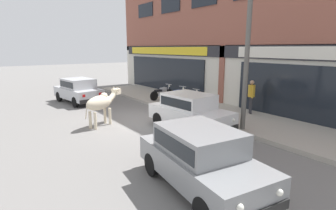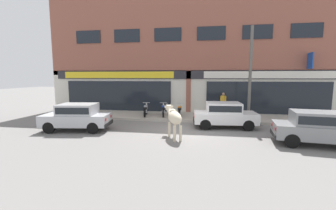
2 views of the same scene
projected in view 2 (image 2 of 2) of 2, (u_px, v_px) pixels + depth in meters
The scene contains 12 objects.
ground_plane at pixel (181, 131), 12.23m from camera, with size 90.00×90.00×0.00m, color slate.
sidewalk at pixel (187, 117), 16.01m from camera, with size 19.00×3.33×0.16m, color #A8A093.
shop_building at pixel (189, 51), 17.28m from camera, with size 23.00×1.40×10.16m.
cow at pixel (174, 118), 10.60m from camera, with size 1.16×2.00×1.61m.
car_0 at pixel (77, 116), 12.20m from camera, with size 3.76×2.06×1.46m.
car_1 at pixel (318, 127), 9.55m from camera, with size 3.75×2.04×1.46m.
car_2 at pixel (224, 114), 12.86m from camera, with size 3.70×1.85×1.46m.
motorcycle_0 at pixel (146, 110), 15.93m from camera, with size 0.55×1.80×0.88m.
motorcycle_1 at pixel (163, 110), 15.84m from camera, with size 0.56×1.80×0.88m.
motorcycle_2 at pixel (180, 111), 15.59m from camera, with size 0.52×1.81×0.88m.
pedestrian at pixel (223, 101), 16.36m from camera, with size 0.40×0.35×1.60m.
utility_pole at pixel (250, 74), 13.65m from camera, with size 0.18×0.18×5.78m, color #595651.
Camera 2 is at (1.25, -11.91, 2.95)m, focal length 24.00 mm.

